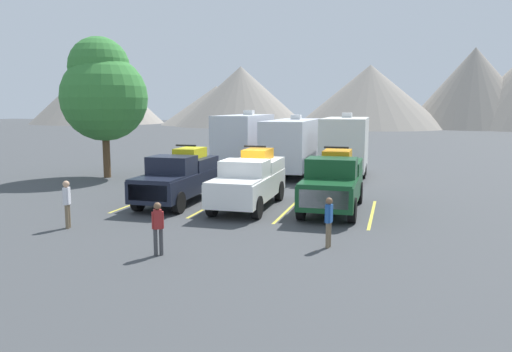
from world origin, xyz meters
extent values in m
plane|color=#3F4244|center=(0.00, 0.00, 0.00)|extent=(240.00, 240.00, 0.00)
cube|color=black|center=(-3.29, -0.06, 0.89)|extent=(2.00, 5.56, 0.90)
cube|color=black|center=(-3.27, -2.06, 1.39)|extent=(1.89, 1.57, 0.08)
cube|color=black|center=(-3.28, -0.56, 1.75)|extent=(1.85, 1.46, 0.81)
cube|color=slate|center=(-3.28, -1.14, 1.79)|extent=(1.72, 0.24, 0.60)
cube|color=black|center=(-3.30, 1.44, 1.62)|extent=(1.94, 2.57, 0.55)
cube|color=silver|center=(-3.26, -2.81, 0.94)|extent=(1.66, 0.07, 0.63)
cylinder|color=black|center=(-2.37, -1.94, 0.44)|extent=(0.29, 0.89, 0.89)
cylinder|color=black|center=(-4.17, -1.96, 0.44)|extent=(0.29, 0.89, 0.89)
cylinder|color=black|center=(-2.40, 1.83, 0.44)|extent=(0.29, 0.89, 0.89)
cylinder|color=black|center=(-4.20, 1.82, 0.44)|extent=(0.29, 0.89, 0.89)
cube|color=yellow|center=(-3.30, 1.44, 2.12)|extent=(1.09, 1.64, 0.45)
cylinder|color=black|center=(-2.85, 0.88, 2.12)|extent=(0.18, 0.44, 0.44)
cylinder|color=black|center=(-3.73, 0.87, 2.12)|extent=(0.18, 0.44, 0.44)
cylinder|color=black|center=(-2.86, 2.00, 2.12)|extent=(0.18, 0.44, 0.44)
cylinder|color=black|center=(-3.74, 1.99, 2.12)|extent=(0.18, 0.44, 0.44)
cube|color=black|center=(-3.29, 0.98, 2.50)|extent=(0.98, 0.09, 0.08)
cube|color=white|center=(0.00, -0.10, 0.91)|extent=(2.02, 5.69, 0.93)
cube|color=white|center=(0.01, -2.14, 1.42)|extent=(1.91, 1.61, 0.08)
cube|color=white|center=(0.00, -0.61, 1.73)|extent=(1.86, 1.49, 0.71)
cube|color=slate|center=(0.01, -1.20, 1.77)|extent=(1.74, 0.22, 0.53)
cube|color=white|center=(-0.02, 1.43, 1.65)|extent=(1.95, 2.63, 0.55)
cube|color=silver|center=(0.02, -2.91, 0.96)|extent=(1.68, 0.07, 0.65)
cylinder|color=black|center=(0.92, -2.02, 0.45)|extent=(0.29, 0.90, 0.89)
cylinder|color=black|center=(-0.89, -2.04, 0.45)|extent=(0.29, 0.90, 0.89)
cylinder|color=black|center=(0.89, 1.84, 0.45)|extent=(0.29, 0.90, 0.89)
cylinder|color=black|center=(-0.93, 1.82, 0.45)|extent=(0.29, 0.90, 0.89)
cube|color=orange|center=(-0.02, 1.43, 2.15)|extent=(1.10, 1.68, 0.45)
cylinder|color=black|center=(0.43, 0.86, 2.14)|extent=(0.18, 0.44, 0.44)
cylinder|color=black|center=(-0.46, 0.86, 2.14)|extent=(0.18, 0.44, 0.44)
cylinder|color=black|center=(0.42, 2.01, 2.14)|extent=(0.18, 0.44, 0.44)
cylinder|color=black|center=(-0.47, 2.00, 2.14)|extent=(0.18, 0.44, 0.44)
cube|color=black|center=(-0.01, 0.96, 2.52)|extent=(0.99, 0.09, 0.08)
cube|color=#144723|center=(3.50, 0.27, 0.94)|extent=(2.13, 5.70, 0.94)
cube|color=#144723|center=(3.52, -1.78, 1.45)|extent=(2.01, 1.61, 0.08)
cube|color=#144723|center=(3.50, -0.24, 1.83)|extent=(1.97, 1.49, 0.82)
cube|color=slate|center=(3.51, -0.83, 1.87)|extent=(1.83, 0.25, 0.61)
cube|color=#144723|center=(3.49, 1.80, 1.67)|extent=(2.06, 2.63, 0.51)
cube|color=silver|center=(3.52, -2.54, 0.99)|extent=(1.77, 0.07, 0.66)
cylinder|color=black|center=(4.47, -1.65, 0.47)|extent=(0.29, 0.95, 0.95)
cylinder|color=black|center=(2.56, -1.67, 0.47)|extent=(0.29, 0.95, 0.95)
cylinder|color=black|center=(4.44, 2.21, 0.47)|extent=(0.29, 0.95, 0.95)
cylinder|color=black|center=(2.53, 2.19, 0.47)|extent=(0.29, 0.95, 0.95)
cube|color=orange|center=(3.49, 1.80, 2.15)|extent=(1.16, 1.68, 0.45)
cylinder|color=black|center=(3.96, 1.23, 2.15)|extent=(0.18, 0.44, 0.44)
cylinder|color=black|center=(3.02, 1.22, 2.15)|extent=(0.18, 0.44, 0.44)
cylinder|color=black|center=(3.95, 2.38, 2.15)|extent=(0.18, 0.44, 0.44)
cylinder|color=black|center=(3.01, 2.37, 2.15)|extent=(0.18, 0.44, 0.44)
cube|color=black|center=(3.49, 1.33, 2.53)|extent=(1.04, 0.09, 0.08)
cube|color=gold|center=(-5.12, 0.09, 0.00)|extent=(0.12, 5.50, 0.01)
cube|color=gold|center=(-1.71, 0.09, 0.00)|extent=(0.12, 5.50, 0.01)
cube|color=gold|center=(1.71, 0.09, 0.00)|extent=(0.12, 5.50, 0.01)
cube|color=gold|center=(5.12, 0.09, 0.00)|extent=(0.12, 5.50, 0.01)
cube|color=silver|center=(-3.57, 11.02, 2.12)|extent=(2.52, 7.14, 3.17)
cube|color=#4C6B99|center=(-4.76, 10.99, 2.27)|extent=(0.16, 6.80, 0.24)
cube|color=silver|center=(-3.59, 12.08, 3.85)|extent=(0.61, 0.71, 0.30)
cube|color=#333333|center=(-3.48, 6.87, 0.32)|extent=(0.15, 1.20, 0.12)
cylinder|color=black|center=(-2.46, 10.19, 0.38)|extent=(0.24, 0.76, 0.76)
cylinder|color=black|center=(-4.64, 10.14, 0.38)|extent=(0.24, 0.76, 0.76)
cylinder|color=black|center=(-2.50, 11.89, 0.38)|extent=(0.24, 0.76, 0.76)
cylinder|color=black|center=(-4.68, 11.84, 0.38)|extent=(0.24, 0.76, 0.76)
cube|color=silver|center=(-0.28, 10.49, 1.98)|extent=(2.68, 8.03, 2.90)
cube|color=brown|center=(-1.55, 10.47, 2.12)|extent=(0.18, 7.66, 0.24)
cube|color=silver|center=(-0.31, 11.69, 3.58)|extent=(0.61, 0.71, 0.30)
cube|color=#333333|center=(-0.18, 5.90, 0.32)|extent=(0.15, 1.20, 0.12)
cylinder|color=black|center=(0.89, 9.56, 0.38)|extent=(0.24, 0.76, 0.76)
cylinder|color=black|center=(-1.41, 9.51, 0.38)|extent=(0.24, 0.76, 0.76)
cylinder|color=black|center=(0.85, 11.48, 0.38)|extent=(0.24, 0.76, 0.76)
cylinder|color=black|center=(-1.46, 11.43, 0.38)|extent=(0.24, 0.76, 0.76)
cube|color=silver|center=(2.97, 10.66, 2.05)|extent=(2.69, 6.34, 3.04)
cube|color=#595960|center=(1.68, 10.63, 2.20)|extent=(0.15, 6.03, 0.24)
cube|color=silver|center=(2.95, 11.60, 3.72)|extent=(0.61, 0.71, 0.30)
cube|color=#333333|center=(3.05, 6.91, 0.32)|extent=(0.15, 1.20, 0.12)
cylinder|color=black|center=(4.16, 9.93, 0.38)|extent=(0.24, 0.76, 0.76)
cylinder|color=black|center=(1.81, 9.88, 0.38)|extent=(0.24, 0.76, 0.76)
cylinder|color=black|center=(4.13, 11.43, 0.38)|extent=(0.24, 0.76, 0.76)
cylinder|color=black|center=(1.77, 11.38, 0.38)|extent=(0.24, 0.76, 0.76)
cylinder|color=#3F3F42|center=(-0.64, -7.30, 0.39)|extent=(0.11, 0.11, 0.79)
cylinder|color=#3F3F42|center=(-0.50, -7.22, 0.39)|extent=(0.11, 0.11, 0.79)
cube|color=maroon|center=(-0.57, -7.26, 1.07)|extent=(0.29, 0.27, 0.56)
sphere|color=brown|center=(-0.57, -7.26, 1.45)|extent=(0.21, 0.21, 0.21)
cylinder|color=maroon|center=(-0.68, -7.32, 1.04)|extent=(0.09, 0.09, 0.50)
cylinder|color=maroon|center=(-0.46, -7.19, 1.04)|extent=(0.09, 0.09, 0.50)
cylinder|color=#726047|center=(4.07, -5.05, 0.39)|extent=(0.11, 0.11, 0.78)
cylinder|color=#726047|center=(4.03, -5.20, 0.39)|extent=(0.11, 0.11, 0.78)
cube|color=#2659A5|center=(4.05, -5.12, 1.06)|extent=(0.23, 0.26, 0.55)
sphere|color=brown|center=(4.05, -5.12, 1.44)|extent=(0.21, 0.21, 0.21)
cylinder|color=#2659A5|center=(4.08, -5.00, 1.03)|extent=(0.09, 0.09, 0.50)
cylinder|color=#2659A5|center=(4.02, -5.25, 1.03)|extent=(0.09, 0.09, 0.50)
cylinder|color=#726047|center=(-5.15, -5.12, 0.43)|extent=(0.12, 0.12, 0.86)
cylinder|color=#726047|center=(-5.10, -5.29, 0.43)|extent=(0.12, 0.12, 0.86)
cube|color=silver|center=(-5.13, -5.20, 1.16)|extent=(0.26, 0.30, 0.61)
sphere|color=tan|center=(-5.13, -5.20, 1.58)|extent=(0.23, 0.23, 0.23)
cylinder|color=silver|center=(-5.17, -5.07, 1.13)|extent=(0.10, 0.10, 0.55)
cylinder|color=silver|center=(-5.09, -5.33, 1.13)|extent=(0.10, 0.10, 0.55)
cylinder|color=brown|center=(-10.81, 6.25, 1.74)|extent=(0.43, 0.43, 3.48)
sphere|color=#387F38|center=(-10.81, 6.25, 4.76)|extent=(5.10, 5.10, 5.10)
sphere|color=#387F38|center=(-11.08, 6.26, 6.54)|extent=(3.57, 3.57, 3.57)
cone|color=gray|center=(-65.77, 89.03, 7.69)|extent=(32.38, 32.38, 15.38)
cone|color=gray|center=(-34.13, 88.37, 4.40)|extent=(25.45, 25.45, 8.80)
cone|color=gray|center=(-26.73, 83.60, 6.38)|extent=(28.83, 28.83, 12.76)
cone|color=gray|center=(0.71, 81.30, 6.15)|extent=(30.01, 30.01, 12.31)
cone|color=gray|center=(20.24, 85.87, 7.78)|extent=(26.06, 26.06, 15.56)
camera|label=1|loc=(5.90, -19.79, 4.28)|focal=34.67mm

